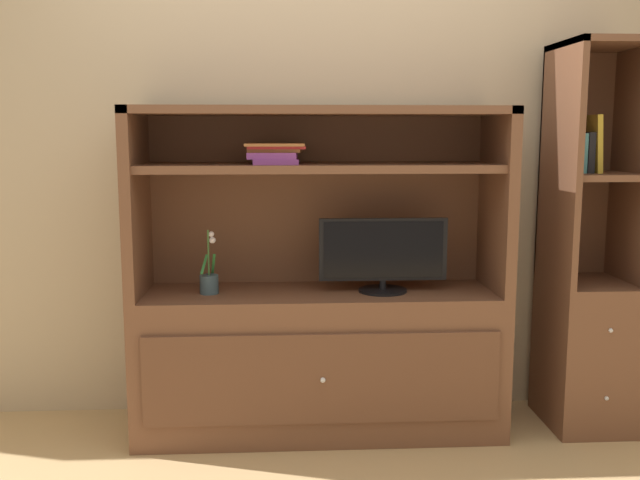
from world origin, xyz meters
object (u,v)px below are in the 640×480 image
(potted_plant, at_px, (209,281))
(bookshelf_tall, at_px, (589,299))
(magazine_stack, at_px, (275,153))
(tv_monitor, at_px, (383,254))
(media_console, at_px, (319,328))
(upright_book_row, at_px, (582,149))

(potted_plant, bearing_deg, bookshelf_tall, 0.98)
(potted_plant, relative_size, magazine_stack, 0.88)
(potted_plant, bearing_deg, tv_monitor, -0.36)
(tv_monitor, distance_m, magazine_stack, 0.68)
(media_console, xyz_separation_m, potted_plant, (-0.51, -0.03, 0.24))
(tv_monitor, xyz_separation_m, upright_book_row, (0.93, 0.03, 0.48))
(potted_plant, bearing_deg, magazine_stack, 3.94)
(media_console, height_order, bookshelf_tall, bookshelf_tall)
(tv_monitor, bearing_deg, potted_plant, 179.64)
(tv_monitor, height_order, potted_plant, tv_monitor)
(potted_plant, bearing_deg, media_console, 3.05)
(potted_plant, bearing_deg, upright_book_row, 0.73)
(media_console, xyz_separation_m, magazine_stack, (-0.20, -0.01, 0.82))
(magazine_stack, xyz_separation_m, bookshelf_tall, (1.50, 0.01, -0.70))
(tv_monitor, xyz_separation_m, potted_plant, (-0.80, 0.01, -0.12))
(tv_monitor, bearing_deg, upright_book_row, 1.68)
(upright_book_row, bearing_deg, tv_monitor, -178.32)
(media_console, bearing_deg, upright_book_row, -0.24)
(potted_plant, distance_m, bookshelf_tall, 1.81)
(potted_plant, height_order, upright_book_row, upright_book_row)
(media_console, distance_m, magazine_stack, 0.85)
(tv_monitor, distance_m, upright_book_row, 1.05)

